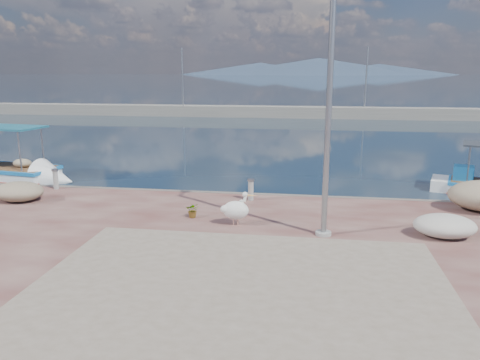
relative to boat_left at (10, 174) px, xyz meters
name	(u,v)px	position (x,y,z in m)	size (l,w,h in m)	color
ground	(219,257)	(11.70, -7.92, -0.23)	(1400.00, 1400.00, 0.00)	#162635
quay_patch	(239,292)	(12.70, -10.92, 0.28)	(9.00, 7.00, 0.01)	gray
breakwater	(289,112)	(11.70, 32.08, 0.38)	(120.00, 2.20, 7.50)	gray
mountains	(314,67)	(16.10, 642.08, 9.28)	(370.00, 280.00, 22.00)	#28384C
boat_left	(10,174)	(0.00, 0.00, 0.00)	(6.28, 2.79, 2.92)	white
pelican	(236,210)	(11.97, -6.61, 0.75)	(1.08, 0.65, 1.02)	tan
lamp_post	(328,118)	(14.54, -7.09, 3.57)	(0.44, 0.96, 7.00)	gray
bollard_near	(251,189)	(12.05, -3.80, 0.69)	(0.26, 0.26, 0.78)	gray
bollard_far	(56,178)	(4.30, -3.32, 0.70)	(0.26, 0.26, 0.79)	gray
potted_plant	(193,210)	(10.50, -6.07, 0.51)	(0.43, 0.37, 0.47)	#33722D
net_pile_b	(19,192)	(3.91, -5.12, 0.61)	(1.75, 1.36, 0.68)	tan
net_pile_d	(445,226)	(17.85, -6.75, 0.59)	(1.69, 1.27, 0.63)	beige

